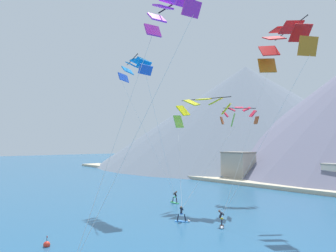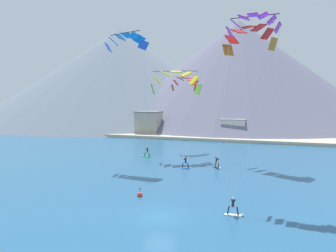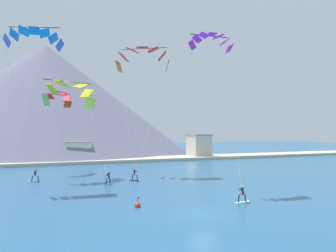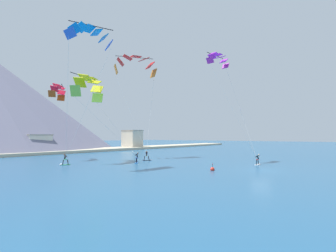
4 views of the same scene
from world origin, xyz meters
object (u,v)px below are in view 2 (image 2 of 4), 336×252
parafoil_kite_near_trail (249,36)px  kitesurfer_far_left (146,154)px  kitesurfer_near_lead (187,165)px  parafoil_kite_distant_high_outer (185,82)px  parafoil_kite_far_left (126,41)px  race_marker_buoy (140,195)px  parafoil_kite_mid_center (253,23)px  kitesurfer_near_trail (218,165)px  kitesurfer_mid_center (235,210)px  parafoil_kite_near_lead (176,80)px

parafoil_kite_near_trail → kitesurfer_far_left: bearing=-175.5°
kitesurfer_near_lead → parafoil_kite_distant_high_outer: size_ratio=0.34×
parafoil_kite_far_left → race_marker_buoy: bearing=-60.0°
parafoil_kite_mid_center → kitesurfer_near_lead: bearing=133.8°
kitesurfer_near_lead → parafoil_kite_mid_center: (9.65, -10.08, 17.21)m
parafoil_kite_mid_center → parafoil_kite_distant_high_outer: (-14.41, 26.17, -4.66)m
kitesurfer_near_lead → kitesurfer_near_trail: (4.22, 1.38, -0.00)m
race_marker_buoy → parafoil_kite_far_left: bearing=120.0°
kitesurfer_far_left → race_marker_buoy: bearing=-69.1°
kitesurfer_mid_center → race_marker_buoy: (-10.10, 2.49, -0.37)m
parafoil_kite_near_trail → parafoil_kite_far_left: parafoil_kite_near_trail is taller
kitesurfer_far_left → parafoil_kite_mid_center: bearing=-41.7°
parafoil_kite_near_trail → parafoil_kite_mid_center: bearing=-83.7°
kitesurfer_near_trail → kitesurfer_mid_center: bearing=-75.3°
kitesurfer_near_lead → kitesurfer_mid_center: bearing=-61.9°
kitesurfer_near_lead → parafoil_kite_far_left: bearing=179.5°
parafoil_kite_near_trail → race_marker_buoy: (-8.72, -22.35, -19.44)m
parafoil_kite_near_trail → parafoil_kite_distant_high_outer: 16.22m
kitesurfer_near_lead → kitesurfer_near_trail: kitesurfer_near_lead is taller
parafoil_kite_mid_center → parafoil_kite_far_left: bearing=152.0°
kitesurfer_near_lead → parafoil_kite_mid_center: parafoil_kite_mid_center is taller
kitesurfer_near_trail → parafoil_kite_far_left: parafoil_kite_far_left is taller
parafoil_kite_mid_center → parafoil_kite_far_left: parafoil_kite_far_left is taller
parafoil_kite_near_trail → parafoil_kite_near_lead: bearing=-178.4°
kitesurfer_far_left → parafoil_kite_far_left: (-0.36, -6.51, 18.08)m
kitesurfer_near_lead → parafoil_kite_near_trail: parafoil_kite_near_trail is taller
parafoil_kite_far_left → parafoil_kite_near_trail: bearing=24.6°
kitesurfer_mid_center → parafoil_kite_distant_high_outer: 37.93m
kitesurfer_near_lead → parafoil_kite_near_lead: size_ratio=0.13×
kitesurfer_near_lead → kitesurfer_mid_center: (9.04, -16.93, -0.03)m
kitesurfer_near_trail → kitesurfer_far_left: bearing=158.6°
kitesurfer_near_trail → kitesurfer_far_left: (-13.30, 5.20, -0.00)m
kitesurfer_mid_center → parafoil_kite_mid_center: size_ratio=0.10×
kitesurfer_near_lead → kitesurfer_near_trail: size_ratio=1.00×
kitesurfer_far_left → parafoil_kite_mid_center: parafoil_kite_mid_center is taller
kitesurfer_far_left → parafoil_kite_near_lead: 13.60m
parafoil_kite_near_lead → parafoil_kite_far_left: parafoil_kite_far_left is taller
kitesurfer_near_trail → race_marker_buoy: kitesurfer_near_trail is taller
kitesurfer_near_trail → kitesurfer_mid_center: kitesurfer_near_trail is taller
kitesurfer_near_lead → parafoil_kite_distant_high_outer: bearing=106.5°
parafoil_kite_near_trail → race_marker_buoy: parafoil_kite_near_trail is taller
parafoil_kite_far_left → race_marker_buoy: 24.94m
parafoil_kite_near_trail → kitesurfer_near_trail: bearing=-117.7°
parafoil_kite_near_trail → parafoil_kite_distant_high_outer: bearing=146.6°
kitesurfer_mid_center → kitesurfer_near_trail: bearing=104.7°
parafoil_kite_near_lead → parafoil_kite_near_trail: 13.36m
parafoil_kite_far_left → parafoil_kite_distant_high_outer: parafoil_kite_far_left is taller
kitesurfer_near_trail → parafoil_kite_distant_high_outer: 21.32m
kitesurfer_near_trail → parafoil_kite_near_trail: parafoil_kite_near_trail is taller
parafoil_kite_distant_high_outer → parafoil_kite_mid_center: bearing=-61.2°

